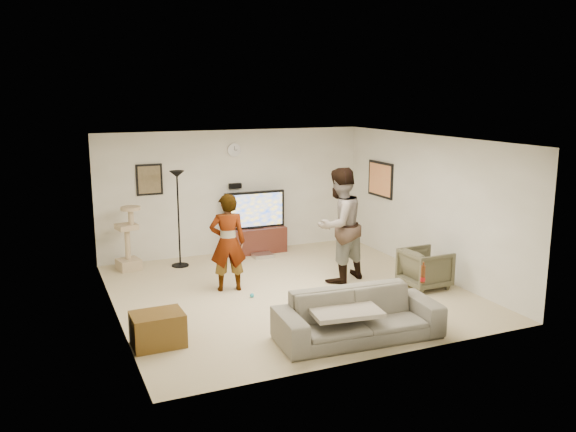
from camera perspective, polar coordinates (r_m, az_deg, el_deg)
name	(u,v)px	position (r m, az deg, el deg)	size (l,w,h in m)	color
floor	(288,292)	(9.88, 0.01, -7.31)	(5.50, 5.50, 0.02)	tan
ceiling	(288,139)	(9.36, 0.02, 7.43)	(5.50, 5.50, 0.02)	silver
wall_back	(234,192)	(12.07, -5.19, 2.33)	(5.50, 0.04, 2.50)	beige
wall_front	(380,261)	(7.17, 8.81, -4.31)	(5.50, 0.04, 2.50)	beige
wall_left	(112,233)	(8.84, -16.58, -1.60)	(0.04, 5.50, 2.50)	beige
wall_right	(429,205)	(10.91, 13.40, 1.05)	(0.04, 5.50, 2.50)	beige
wall_clock	(234,150)	(11.93, -5.22, 6.34)	(0.26, 0.26, 0.04)	white
wall_speaker	(235,186)	(11.99, -5.11, 2.90)	(0.25, 0.10, 0.10)	black
picture_back	(149,180)	(11.58, -13.21, 3.43)	(0.42, 0.03, 0.52)	brown
picture_right	(380,179)	(12.15, 8.88, 3.50)	(0.03, 0.78, 0.62)	#FF8F55
tv_stand	(255,240)	(12.15, -3.19, -2.34)	(1.25, 0.45, 0.52)	#411C14
console_box	(263,255)	(11.86, -2.45, -3.81)	(0.40, 0.30, 0.07)	silver
tv	(255,210)	(12.01, -3.23, 0.61)	(1.26, 0.08, 0.75)	black
tv_screen	(255,210)	(11.97, -3.15, 0.57)	(1.16, 0.01, 0.66)	gold
floor_lamp	(179,219)	(11.23, -10.49, -0.32)	(0.32, 0.32, 1.81)	black
cat_tree	(127,238)	(11.28, -15.22, -2.08)	(0.38, 0.38, 1.20)	tan
person_left	(228,242)	(9.76, -5.82, -2.55)	(0.59, 0.39, 1.63)	gray
person_right	(339,225)	(10.20, 4.96, -0.88)	(0.96, 0.75, 1.99)	teal
sofa	(358,316)	(8.02, 6.79, -9.50)	(2.20, 0.86, 0.64)	slate
throw_blanket	(344,310)	(7.88, 5.39, -8.99)	(0.90, 0.70, 0.06)	#AEA48F
beer_bottle	(423,274)	(8.41, 12.87, -5.49)	(0.06, 0.06, 0.25)	#59280C
armchair	(425,268)	(10.25, 13.08, -4.92)	(0.70, 0.72, 0.66)	#474532
side_table	(158,329)	(7.98, -12.43, -10.60)	(0.66, 0.50, 0.44)	#543A15
toy_ball	(252,295)	(9.59, -3.49, -7.64)	(0.07, 0.07, 0.07)	teal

